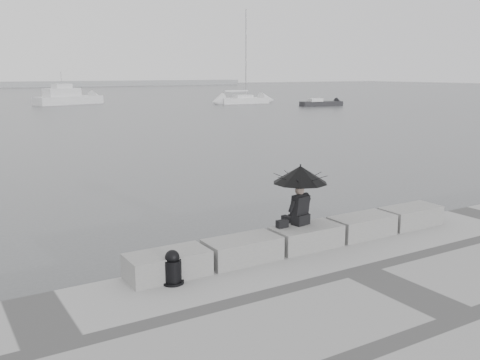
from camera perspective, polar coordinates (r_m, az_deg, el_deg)
ground at (r=12.81m, az=5.75°, el=-8.76°), size 360.00×360.00×0.00m
stone_block_far_left at (r=10.56m, az=-7.73°, el=-8.95°), size 1.60×0.80×0.50m
stone_block_left at (r=11.30m, az=0.25°, el=-7.46°), size 1.60×0.80×0.50m
stone_block_centre at (r=12.23m, az=7.10°, el=-6.06°), size 1.60×0.80×0.50m
stone_block_right at (r=13.31m, az=12.87°, el=-4.81°), size 1.60×0.80×0.50m
stone_block_far_right at (r=14.52m, az=17.72°, el=-3.71°), size 1.60×0.80×0.50m
seated_person at (r=12.09m, az=6.46°, el=-0.04°), size 1.25×1.25×1.39m
bag at (r=12.00m, az=4.52°, el=-4.69°), size 0.26×0.15×0.17m
mooring_bollard at (r=10.22m, az=-7.20°, el=-9.47°), size 0.42×0.42×0.67m
sailboat_right at (r=75.98m, az=0.33°, el=8.56°), size 7.22×2.83×12.90m
motor_cruiser at (r=77.75m, az=-17.82°, el=8.35°), size 9.67×5.37×4.50m
small_motorboat at (r=71.33m, az=8.65°, el=8.07°), size 5.83×2.63×1.10m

